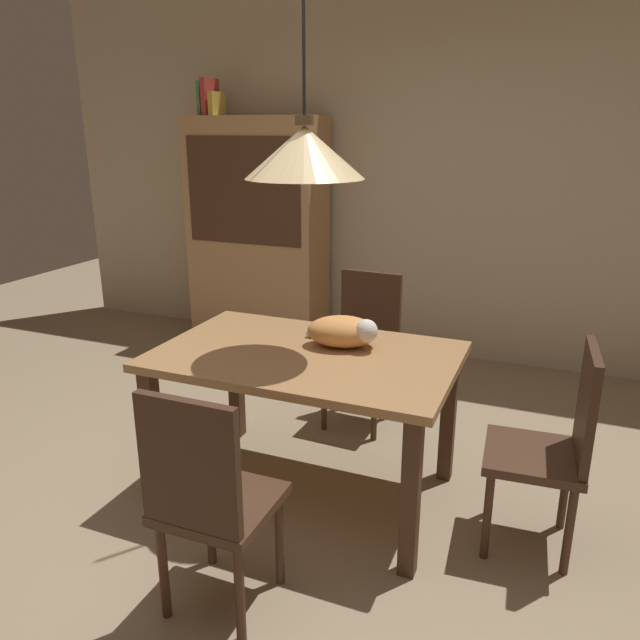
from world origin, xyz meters
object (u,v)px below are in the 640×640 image
object	(u,v)px
book_red_tall	(210,97)
chair_right_side	(555,442)
pendant_lamp	(305,152)
dining_table	(306,372)
cat_sleeping	(344,331)
chair_near_front	(208,496)
book_yellow_short	(217,104)
book_green_slim	(205,99)
hutch_bookcase	(258,239)
chair_far_back	(364,342)

from	to	relation	value
book_red_tall	chair_right_side	bearing A→B (deg)	-34.66
pendant_lamp	book_red_tall	world-z (taller)	pendant_lamp
dining_table	cat_sleeping	world-z (taller)	cat_sleeping
chair_right_side	pendant_lamp	size ratio (longest dim) A/B	0.72
pendant_lamp	book_red_tall	xyz separation A→B (m)	(-1.66, 1.93, 0.33)
chair_near_front	book_yellow_short	distance (m)	3.53
book_yellow_short	book_red_tall	bearing A→B (deg)	180.00
cat_sleeping	book_yellow_short	world-z (taller)	book_yellow_short
chair_near_front	book_green_slim	distance (m)	3.60
pendant_lamp	book_red_tall	size ratio (longest dim) A/B	4.64
dining_table	book_green_slim	world-z (taller)	book_green_slim
hutch_bookcase	book_yellow_short	size ratio (longest dim) A/B	9.25
chair_near_front	book_red_tall	distance (m)	3.58
chair_far_back	cat_sleeping	size ratio (longest dim) A/B	2.32
chair_near_front	book_red_tall	bearing A→B (deg)	120.52
chair_right_side	book_red_tall	world-z (taller)	book_red_tall
dining_table	hutch_bookcase	size ratio (longest dim) A/B	0.76
book_green_slim	chair_right_side	bearing A→B (deg)	-34.19
hutch_bookcase	book_green_slim	size ratio (longest dim) A/B	7.12
cat_sleeping	book_yellow_short	distance (m)	2.73
dining_table	cat_sleeping	size ratio (longest dim) A/B	3.50
hutch_bookcase	cat_sleeping	bearing A→B (deg)	-51.75
chair_far_back	book_yellow_short	xyz separation A→B (m)	(-1.60, 1.05, 1.43)
chair_right_side	chair_near_front	size ratio (longest dim) A/B	1.00
dining_table	hutch_bookcase	bearing A→B (deg)	123.34
book_green_slim	book_red_tall	xyz separation A→B (m)	(0.05, 0.00, 0.01)
chair_right_side	book_yellow_short	world-z (taller)	book_yellow_short
book_yellow_short	chair_near_front	bearing A→B (deg)	-60.35
chair_right_side	chair_near_front	xyz separation A→B (m)	(-1.13, -0.88, 0.00)
pendant_lamp	book_yellow_short	size ratio (longest dim) A/B	6.50
hutch_bookcase	book_green_slim	bearing A→B (deg)	179.80
cat_sleeping	dining_table	bearing A→B (deg)	-133.82
chair_right_side	hutch_bookcase	size ratio (longest dim) A/B	0.50
hutch_bookcase	chair_far_back	bearing A→B (deg)	-39.55
cat_sleeping	book_green_slim	distance (m)	2.81
chair_right_side	book_green_slim	size ratio (longest dim) A/B	3.58
cat_sleeping	hutch_bookcase	distance (m)	2.27
cat_sleeping	pendant_lamp	xyz separation A→B (m)	(-0.14, -0.14, 0.84)
cat_sleeping	chair_far_back	bearing A→B (deg)	100.41
chair_right_side	book_red_tall	xyz separation A→B (m)	(-2.78, 1.92, 1.48)
pendant_lamp	hutch_bookcase	distance (m)	2.43
chair_near_front	book_green_slim	bearing A→B (deg)	121.26
hutch_bookcase	book_yellow_short	distance (m)	1.10
dining_table	book_yellow_short	size ratio (longest dim) A/B	7.00
chair_far_back	book_green_slim	size ratio (longest dim) A/B	3.58
chair_right_side	dining_table	bearing A→B (deg)	-179.73
book_red_tall	pendant_lamp	bearing A→B (deg)	-49.38
dining_table	chair_far_back	size ratio (longest dim) A/B	1.51
book_green_slim	book_red_tall	world-z (taller)	book_red_tall
pendant_lamp	book_yellow_short	world-z (taller)	pendant_lamp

